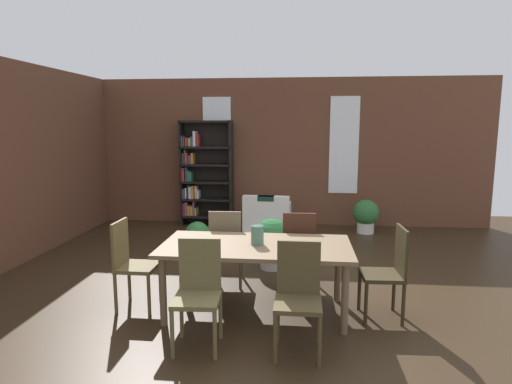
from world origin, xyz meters
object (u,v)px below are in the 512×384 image
at_px(dining_chair_head_right, 389,270).
at_px(armchair_white, 268,220).
at_px(dining_table, 256,252).
at_px(dining_chair_near_right, 298,294).
at_px(potted_plant_window, 272,241).
at_px(dining_chair_far_right, 299,247).
at_px(vase_on_table, 257,235).
at_px(potted_plant_corner, 366,215).
at_px(dining_chair_head_left, 131,261).
at_px(bookshelf_tall, 203,173).
at_px(dining_chair_near_left, 198,290).
at_px(dining_chair_far_left, 226,245).
at_px(potted_plant_by_shelf, 197,237).

xyz_separation_m(dining_chair_head_right, armchair_white, (-1.47, 3.21, -0.23)).
height_order(dining_table, dining_chair_near_right, dining_chair_near_right).
relative_size(armchair_white, potted_plant_window, 1.18).
distance_m(dining_table, dining_chair_far_right, 0.85).
bearing_deg(potted_plant_window, vase_on_table, -92.36).
relative_size(dining_table, potted_plant_corner, 3.18).
height_order(dining_chair_head_left, potted_plant_corner, dining_chair_head_left).
relative_size(dining_chair_near_right, armchair_white, 1.16).
distance_m(dining_table, dining_chair_head_left, 1.36).
height_order(dining_chair_head_left, bookshelf_tall, bookshelf_tall).
xyz_separation_m(potted_plant_corner, potted_plant_window, (-1.57, -2.13, 0.05)).
bearing_deg(dining_chair_near_left, armchair_white, 85.35).
bearing_deg(dining_chair_head_left, armchair_white, 69.14).
bearing_deg(dining_chair_near_right, dining_chair_far_right, 89.99).
bearing_deg(vase_on_table, dining_chair_far_left, 122.17).
height_order(dining_table, armchair_white, armchair_white).
relative_size(dining_chair_head_left, dining_chair_near_right, 1.00).
height_order(dining_chair_near_left, potted_plant_window, dining_chair_near_left).
relative_size(dining_chair_head_right, dining_chair_near_right, 1.00).
bearing_deg(dining_table, potted_plant_by_shelf, 119.26).
xyz_separation_m(bookshelf_tall, potted_plant_window, (1.52, -2.51, -0.63)).
height_order(dining_chair_head_left, potted_plant_window, dining_chair_head_left).
distance_m(dining_chair_head_left, dining_chair_far_left, 1.16).
bearing_deg(dining_table, armchair_white, 92.19).
xyz_separation_m(dining_chair_far_left, bookshelf_tall, (-1.02, 3.20, 0.50)).
distance_m(dining_table, bookshelf_tall, 4.19).
relative_size(dining_table, dining_chair_far_left, 2.05).
bearing_deg(armchair_white, dining_table, -87.81).
bearing_deg(dining_chair_far_right, armchair_white, 102.67).
xyz_separation_m(armchair_white, potted_plant_by_shelf, (-0.98, -1.25, -0.01)).
distance_m(armchair_white, potted_plant_window, 1.82).
bearing_deg(dining_chair_near_right, bookshelf_tall, 112.24).
height_order(dining_table, bookshelf_tall, bookshelf_tall).
bearing_deg(potted_plant_window, dining_chair_far_left, -126.21).
distance_m(dining_chair_far_right, potted_plant_window, 0.79).
bearing_deg(dining_table, potted_plant_corner, 65.03).
height_order(dining_chair_far_left, bookshelf_tall, bookshelf_tall).
bearing_deg(dining_chair_head_left, potted_plant_window, 44.72).
distance_m(dining_chair_near_left, potted_plant_window, 2.18).
bearing_deg(armchair_white, vase_on_table, -87.57).
bearing_deg(armchair_white, dining_chair_far_left, -97.12).
height_order(dining_chair_head_right, dining_chair_head_left, same).
height_order(dining_chair_near_right, potted_plant_window, dining_chair_near_right).
relative_size(vase_on_table, dining_chair_head_left, 0.21).
distance_m(dining_chair_head_right, dining_chair_far_right, 1.15).
distance_m(dining_chair_head_left, potted_plant_corner, 4.63).
relative_size(dining_chair_near_left, potted_plant_window, 1.37).
height_order(dining_chair_near_left, dining_chair_head_left, same).
distance_m(dining_chair_head_right, potted_plant_by_shelf, 3.15).
bearing_deg(potted_plant_by_shelf, dining_chair_far_right, -39.12).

